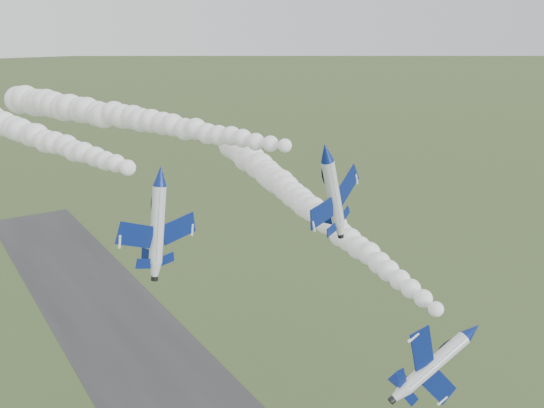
{
  "coord_description": "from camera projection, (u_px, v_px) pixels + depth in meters",
  "views": [
    {
      "loc": [
        -33.14,
        -42.37,
        62.53
      ],
      "look_at": [
        3.81,
        16.24,
        41.02
      ],
      "focal_mm": 40.0,
      "sensor_mm": 36.0,
      "label": 1
    }
  ],
  "objects": [
    {
      "name": "smoke_trail_jet_lead",
      "position": [
        303.0,
        201.0,
        99.86
      ],
      "size": [
        13.48,
        77.13,
        5.87
      ],
      "primitive_type": null,
      "rotation": [
        0.0,
        0.0,
        -0.1
      ],
      "color": "white"
    },
    {
      "name": "smoke_trail_jet_pair_right",
      "position": [
        128.0,
        118.0,
        95.02
      ],
      "size": [
        28.91,
        63.64,
        5.17
      ],
      "primitive_type": null,
      "rotation": [
        0.0,
        0.0,
        0.37
      ],
      "color": "white"
    },
    {
      "name": "jet_pair_right",
      "position": [
        327.0,
        152.0,
        73.78
      ],
      "size": [
        11.4,
        13.9,
        4.78
      ],
      "rotation": [
        0.0,
        -0.35,
        0.37
      ],
      "color": "silver"
    },
    {
      "name": "jet_pair_left",
      "position": [
        161.0,
        176.0,
        63.33
      ],
      "size": [
        10.56,
        12.37,
        3.28
      ],
      "rotation": [
        0.0,
        0.14,
        0.3
      ],
      "color": "silver"
    },
    {
      "name": "jet_lead",
      "position": [
        473.0,
        331.0,
        64.47
      ],
      "size": [
        5.33,
        12.91,
        9.44
      ],
      "rotation": [
        0.0,
        1.08,
        -0.1
      ],
      "color": "silver"
    },
    {
      "name": "smoke_trail_jet_pair_left",
      "position": [
        3.0,
        124.0,
        83.66
      ],
      "size": [
        22.31,
        59.3,
        4.55
      ],
      "primitive_type": null,
      "rotation": [
        0.0,
        0.0,
        0.3
      ],
      "color": "white"
    }
  ]
}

